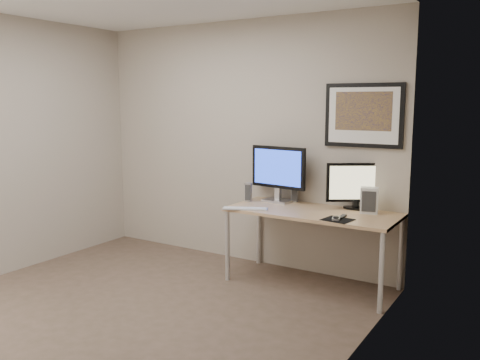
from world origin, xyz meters
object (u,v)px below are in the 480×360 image
(desk, at_px, (312,217))
(speaker_left, at_px, (248,192))
(fan_unit, at_px, (369,200))
(keyboard, at_px, (245,208))
(speaker_right, at_px, (295,192))
(monitor_large, at_px, (278,171))
(framed_art, at_px, (364,115))
(monitor_tv, at_px, (356,185))

(desk, height_order, speaker_left, speaker_left)
(fan_unit, bearing_deg, keyboard, -170.66)
(speaker_left, bearing_deg, speaker_right, 3.54)
(monitor_large, distance_m, speaker_left, 0.38)
(desk, relative_size, speaker_left, 8.38)
(speaker_right, bearing_deg, framed_art, -20.67)
(speaker_left, bearing_deg, keyboard, -88.29)
(desk, distance_m, speaker_left, 0.77)
(framed_art, relative_size, speaker_right, 3.83)
(keyboard, xyz_separation_m, fan_unit, (1.06, 0.46, 0.11))
(monitor_large, height_order, speaker_right, monitor_large)
(speaker_left, distance_m, keyboard, 0.41)
(framed_art, distance_m, speaker_left, 1.38)
(desk, bearing_deg, speaker_left, 174.19)
(monitor_large, bearing_deg, framed_art, 14.94)
(desk, bearing_deg, monitor_large, 156.33)
(speaker_left, bearing_deg, desk, -30.39)
(framed_art, height_order, speaker_left, framed_art)
(fan_unit, bearing_deg, framed_art, 116.70)
(monitor_large, height_order, fan_unit, monitor_large)
(desk, xyz_separation_m, fan_unit, (0.49, 0.17, 0.19))
(framed_art, height_order, fan_unit, framed_art)
(desk, bearing_deg, speaker_right, 137.81)
(framed_art, relative_size, keyboard, 1.74)
(framed_art, bearing_deg, monitor_tv, -114.66)
(desk, distance_m, speaker_right, 0.48)
(framed_art, height_order, monitor_tv, framed_art)
(framed_art, bearing_deg, fan_unit, -49.36)
(speaker_right, bearing_deg, fan_unit, -32.10)
(speaker_left, relative_size, keyboard, 0.44)
(desk, relative_size, keyboard, 3.71)
(monitor_tv, bearing_deg, speaker_left, 157.85)
(desk, distance_m, monitor_tv, 0.52)
(fan_unit, bearing_deg, monitor_large, 163.94)
(framed_art, relative_size, speaker_left, 3.93)
(desk, relative_size, monitor_large, 2.56)
(desk, xyz_separation_m, keyboard, (-0.57, -0.28, 0.07))
(framed_art, relative_size, fan_unit, 3.12)
(monitor_tv, height_order, keyboard, monitor_tv)
(fan_unit, bearing_deg, speaker_left, 170.55)
(desk, relative_size, fan_unit, 6.65)
(monitor_tv, height_order, fan_unit, monitor_tv)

